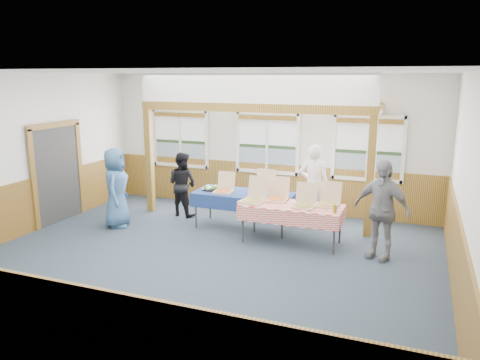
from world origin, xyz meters
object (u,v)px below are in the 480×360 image
woman_white (314,185)px  woman_black (182,184)px  person_grey (381,210)px  man_blue (116,188)px  table_right (292,208)px  table_left (244,195)px

woman_white → woman_black: size_ratio=1.20×
person_grey → man_blue: bearing=-156.3°
table_right → person_grey: bearing=8.5°
table_right → person_grey: (1.63, -0.18, 0.18)m
table_left → woman_black: (-1.63, 0.34, 0.03)m
woman_white → woman_black: 2.97m
woman_black → man_blue: man_blue is taller
person_grey → woman_white: bearing=158.6°
woman_white → woman_black: bearing=-1.7°
woman_white → person_grey: bearing=128.2°
table_right → woman_black: size_ratio=1.41×
woman_white → person_grey: 2.05m
woman_white → table_left: bearing=19.1°
table_right → woman_white: (0.14, 1.23, 0.17)m
woman_black → table_right: bearing=173.9°
man_blue → woman_black: bearing=-58.6°
table_left → woman_white: bearing=26.5°
table_right → person_grey: 1.65m
table_left → table_right: same height
table_left → person_grey: (2.81, -0.72, 0.17)m
table_right → table_left: bearing=170.0°
table_left → woman_black: 1.66m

